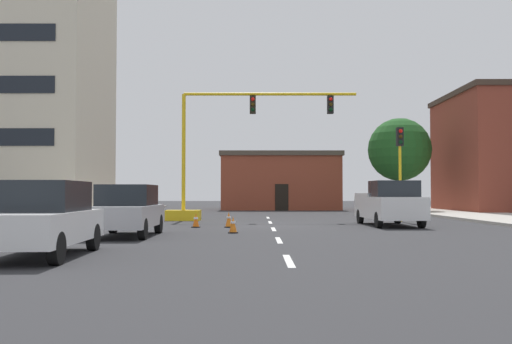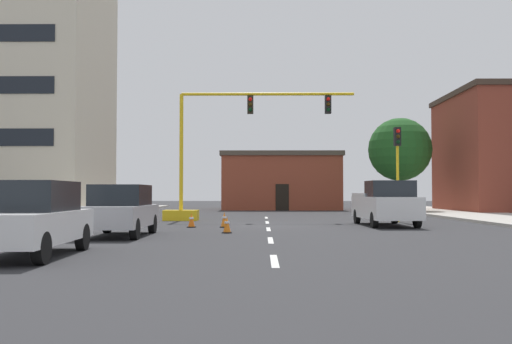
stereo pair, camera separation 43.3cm
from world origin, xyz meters
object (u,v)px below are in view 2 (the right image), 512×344
sedan_white_mid_left (29,218)px  traffic_cone_roadside_b (224,220)px  tree_right_far (400,150)px  traffic_cone_roadside_c (191,220)px  pickup_truck_white (385,204)px  sedan_silver_near_left (120,210)px  traffic_cone_roadside_a (227,225)px  traffic_light_pole_right (398,152)px  traffic_signal_gantry (207,177)px

sedan_white_mid_left → traffic_cone_roadside_b: (3.77, 11.48, -0.56)m
tree_right_far → traffic_cone_roadside_c: bearing=-124.3°
pickup_truck_white → sedan_silver_near_left: 12.11m
sedan_silver_near_left → sedan_white_mid_left: size_ratio=0.99×
traffic_cone_roadside_c → pickup_truck_white: bearing=8.9°
traffic_cone_roadside_b → traffic_cone_roadside_c: bearing=-178.8°
traffic_cone_roadside_a → traffic_cone_roadside_b: traffic_cone_roadside_b is taller
pickup_truck_white → traffic_cone_roadside_a: (-6.78, -4.81, -0.68)m
traffic_light_pole_right → tree_right_far: size_ratio=0.67×
traffic_signal_gantry → sedan_silver_near_left: bearing=-99.3°
traffic_light_pole_right → traffic_cone_roadside_a: (-8.18, -8.41, -3.23)m
sedan_silver_near_left → traffic_cone_roadside_b: bearing=57.7°
traffic_cone_roadside_b → tree_right_far: bearing=58.5°
traffic_signal_gantry → sedan_white_mid_left: traffic_signal_gantry is taller
traffic_signal_gantry → traffic_light_pole_right: size_ratio=2.11×
tree_right_far → sedan_silver_near_left: (-15.32, -24.85, -3.88)m
traffic_light_pole_right → traffic_cone_roadside_c: traffic_light_pole_right is taller
sedan_silver_near_left → traffic_signal_gantry: bearing=80.7°
traffic_signal_gantry → traffic_cone_roadside_a: bearing=-80.3°
traffic_light_pole_right → sedan_white_mid_left: traffic_light_pole_right is taller
traffic_signal_gantry → traffic_cone_roadside_c: (-0.04, -6.32, -2.01)m
traffic_signal_gantry → traffic_cone_roadside_a: size_ratio=16.60×
traffic_light_pole_right → traffic_cone_roadside_b: traffic_light_pole_right is taller
traffic_cone_roadside_b → traffic_light_pole_right: bearing=30.0°
tree_right_far → sedan_white_mid_left: size_ratio=1.57×
traffic_light_pole_right → sedan_white_mid_left: size_ratio=1.05×
sedan_white_mid_left → traffic_cone_roadside_c: sedan_white_mid_left is taller
sedan_white_mid_left → traffic_cone_roadside_a: sedan_white_mid_left is taller
tree_right_far → pickup_truck_white: (-5.02, -18.48, -3.79)m
traffic_cone_roadside_c → traffic_light_pole_right: bearing=26.5°
pickup_truck_white → traffic_cone_roadside_a: size_ratio=8.95×
tree_right_far → traffic_cone_roadside_a: bearing=-116.9°
traffic_light_pole_right → tree_right_far: bearing=76.3°
tree_right_far → traffic_light_pole_right: bearing=-103.7°
sedan_white_mid_left → traffic_signal_gantry: bearing=82.3°
traffic_cone_roadside_b → pickup_truck_white: bearing=10.4°
traffic_cone_roadside_c → traffic_signal_gantry: bearing=89.6°
sedan_white_mid_left → tree_right_far: bearing=63.1°
traffic_cone_roadside_b → sedan_silver_near_left: bearing=-122.3°
traffic_cone_roadside_b → traffic_cone_roadside_c: (-1.39, -0.03, -0.03)m
sedan_white_mid_left → traffic_cone_roadside_a: 8.98m
tree_right_far → pickup_truck_white: bearing=-105.2°
traffic_light_pole_right → sedan_white_mid_left: bearing=-126.8°
traffic_light_pole_right → sedan_silver_near_left: (-11.70, -9.97, -2.64)m
traffic_signal_gantry → traffic_cone_roadside_c: size_ratio=16.56×
pickup_truck_white → sedan_white_mid_left: pickup_truck_white is taller
traffic_cone_roadside_b → traffic_cone_roadside_c: 1.39m
tree_right_far → traffic_cone_roadside_c: tree_right_far is taller
traffic_cone_roadside_b → sedan_white_mid_left: bearing=-108.2°
traffic_cone_roadside_a → traffic_signal_gantry: bearing=99.7°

